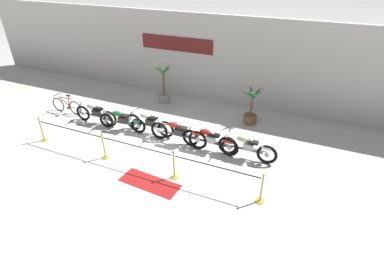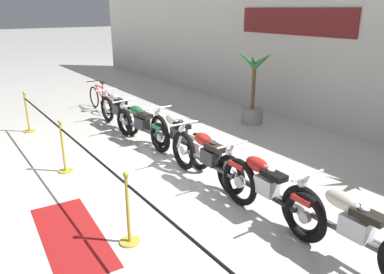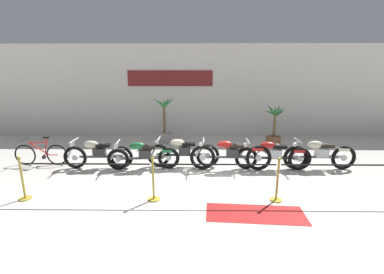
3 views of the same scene
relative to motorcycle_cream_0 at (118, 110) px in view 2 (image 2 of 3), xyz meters
The scene contains 14 objects.
ground_plane 3.50m from the motorcycle_cream_0, ahead, with size 120.00×120.00×0.00m, color silver.
back_wall 5.92m from the motorcycle_cream_0, 53.13° to the left, with size 28.00×0.29×4.20m.
motorcycle_cream_0 is the anchor object (origin of this frame).
motorcycle_green_1 1.43m from the motorcycle_cream_0, ahead, with size 2.22×0.62×0.91m.
motorcycle_cream_2 2.64m from the motorcycle_cream_0, ahead, with size 2.30×0.62×0.95m.
motorcycle_red_3 4.09m from the motorcycle_cream_0, ahead, with size 2.48×0.62×0.97m.
motorcycle_red_4 5.40m from the motorcycle_cream_0, ahead, with size 2.32×0.62×0.93m.
motorcycle_cream_5 6.84m from the motorcycle_cream_0, ahead, with size 2.22×0.62×0.95m.
bicycle 1.97m from the motorcycle_cream_0, behind, with size 1.70×0.48×0.94m.
potted_palm_left_of_row 3.65m from the motorcycle_cream_0, 62.10° to the left, with size 1.01×1.04×2.02m.
stanchion_far_left 2.93m from the motorcycle_cream_0, 44.91° to the right, with size 8.90×0.28×1.05m.
stanchion_mid_left 2.91m from the motorcycle_cream_0, 45.07° to the right, with size 0.28×0.28×1.05m.
stanchion_mid_right 5.33m from the motorcycle_cream_0, 22.75° to the right, with size 0.28×0.28×1.05m.
floor_banner 5.08m from the motorcycle_cream_0, 31.84° to the right, with size 2.07×0.78×0.01m, color maroon.
Camera 2 is at (5.56, -3.27, 3.02)m, focal length 35.00 mm.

